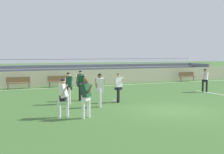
# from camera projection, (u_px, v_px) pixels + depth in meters

# --- Properties ---
(ground_plane) EXTENTS (160.00, 160.00, 0.00)m
(ground_plane) POSITION_uv_depth(u_px,v_px,m) (171.00, 111.00, 14.49)
(ground_plane) COLOR #3D662D
(field_line_sideline) EXTENTS (44.00, 0.12, 0.01)m
(field_line_sideline) POSITION_uv_depth(u_px,v_px,m) (85.00, 87.00, 25.25)
(field_line_sideline) COLOR white
(field_line_sideline) RESTS_ON ground
(field_line_penalty_mark) EXTENTS (0.12, 4.40, 0.01)m
(field_line_penalty_mark) POSITION_uv_depth(u_px,v_px,m) (219.00, 94.00, 20.40)
(field_line_penalty_mark) COLOR white
(field_line_penalty_mark) RESTS_ON ground
(sideline_wall) EXTENTS (48.00, 0.16, 1.28)m
(sideline_wall) POSITION_uv_depth(u_px,v_px,m) (79.00, 77.00, 26.68)
(sideline_wall) COLOR beige
(sideline_wall) RESTS_ON ground
(bleacher_stand) EXTENTS (24.81, 3.60, 2.19)m
(bleacher_stand) POSITION_uv_depth(u_px,v_px,m) (99.00, 72.00, 30.12)
(bleacher_stand) COLOR #9EA3AD
(bleacher_stand) RESTS_ON ground
(bench_centre_sideline) EXTENTS (1.80, 0.40, 0.90)m
(bench_centre_sideline) POSITION_uv_depth(u_px,v_px,m) (187.00, 76.00, 30.35)
(bench_centre_sideline) COLOR brown
(bench_centre_sideline) RESTS_ON ground
(bench_far_right) EXTENTS (1.80, 0.40, 0.90)m
(bench_far_right) POSITION_uv_depth(u_px,v_px,m) (59.00, 80.00, 24.96)
(bench_far_right) COLOR brown
(bench_far_right) RESTS_ON ground
(bench_near_bin) EXTENTS (1.80, 0.40, 0.90)m
(bench_near_bin) POSITION_uv_depth(u_px,v_px,m) (18.00, 82.00, 23.63)
(bench_near_bin) COLOR brown
(bench_near_bin) RESTS_ON ground
(player_white_trailing_run) EXTENTS (0.58, 0.41, 1.69)m
(player_white_trailing_run) POSITION_uv_depth(u_px,v_px,m) (100.00, 87.00, 15.42)
(player_white_trailing_run) COLOR white
(player_white_trailing_run) RESTS_ON ground
(player_white_pressing_high) EXTENTS (0.44, 0.52, 1.62)m
(player_white_pressing_high) POSITION_uv_depth(u_px,v_px,m) (118.00, 85.00, 16.92)
(player_white_pressing_high) COLOR black
(player_white_pressing_high) RESTS_ON ground
(player_dark_dropping_back) EXTENTS (0.45, 0.63, 1.72)m
(player_dark_dropping_back) POSITION_uv_depth(u_px,v_px,m) (80.00, 83.00, 17.57)
(player_dark_dropping_back) COLOR black
(player_dark_dropping_back) RESTS_ON ground
(player_dark_on_ball) EXTENTS (0.50, 0.66, 1.67)m
(player_dark_on_ball) POSITION_uv_depth(u_px,v_px,m) (86.00, 94.00, 12.69)
(player_dark_on_ball) COLOR white
(player_dark_on_ball) RESTS_ON ground
(player_white_challenging) EXTENTS (0.51, 0.65, 1.62)m
(player_white_challenging) POSITION_uv_depth(u_px,v_px,m) (63.00, 95.00, 12.87)
(player_white_challenging) COLOR white
(player_white_challenging) RESTS_ON ground
(player_white_overlapping) EXTENTS (0.71, 0.53, 1.63)m
(player_white_overlapping) POSITION_uv_depth(u_px,v_px,m) (205.00, 78.00, 21.67)
(player_white_overlapping) COLOR black
(player_white_overlapping) RESTS_ON ground
(player_dark_wide_left) EXTENTS (0.63, 0.54, 1.68)m
(player_dark_wide_left) POSITION_uv_depth(u_px,v_px,m) (68.00, 85.00, 16.39)
(player_dark_wide_left) COLOR white
(player_dark_wide_left) RESTS_ON ground
(soccer_ball) EXTENTS (0.22, 0.22, 0.22)m
(soccer_ball) POSITION_uv_depth(u_px,v_px,m) (115.00, 101.00, 16.85)
(soccer_ball) COLOR white
(soccer_ball) RESTS_ON ground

